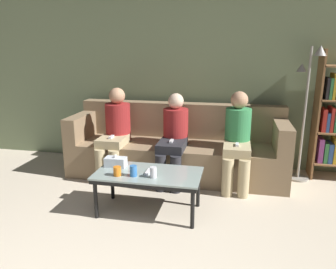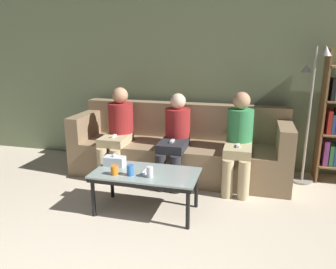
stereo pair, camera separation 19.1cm
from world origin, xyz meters
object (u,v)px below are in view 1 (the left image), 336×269
object	(u,v)px
cup_near_left	(133,171)
standing_lamp	(307,100)
cup_far_center	(153,172)
seated_person_mid_left	(174,136)
seated_person_left_end	(115,130)
seated_person_mid_right	(237,137)
coffee_table	(148,177)
game_remote	(148,172)
tissue_box	(116,162)
couch	(177,149)
cup_near_right	(117,171)

from	to	relation	value
cup_near_left	standing_lamp	distance (m)	2.33
cup_far_center	seated_person_mid_left	xyz separation A→B (m)	(0.01, 1.01, 0.10)
seated_person_left_end	seated_person_mid_right	world-z (taller)	seated_person_left_end
seated_person_mid_right	coffee_table	bearing A→B (deg)	-133.87
cup_far_center	game_remote	size ratio (longest dim) A/B	0.71
tissue_box	cup_far_center	bearing A→B (deg)	-24.62
coffee_table	cup_far_center	size ratio (longest dim) A/B	10.01
tissue_box	standing_lamp	distance (m)	2.43
standing_lamp	seated_person_mid_left	distance (m)	1.69
cup_near_left	seated_person_mid_left	xyz separation A→B (m)	(0.21, 1.01, 0.10)
game_remote	seated_person_mid_left	size ratio (longest dim) A/B	0.14
game_remote	seated_person_mid_right	size ratio (longest dim) A/B	0.13
tissue_box	standing_lamp	bearing A→B (deg)	29.37
coffee_table	tissue_box	distance (m)	0.40
standing_lamp	seated_person_left_end	xyz separation A→B (m)	(-2.37, -0.34, -0.41)
cup_near_left	couch	bearing A→B (deg)	80.54
cup_near_right	seated_person_left_end	bearing A→B (deg)	111.14
cup_far_center	seated_person_mid_left	bearing A→B (deg)	89.46
coffee_table	tissue_box	size ratio (longest dim) A/B	4.83
seated_person_mid_left	seated_person_mid_right	size ratio (longest dim) A/B	0.96
cup_near_left	game_remote	xyz separation A→B (m)	(0.12, 0.12, -0.04)
standing_lamp	seated_person_left_end	distance (m)	2.43
coffee_table	cup_near_right	distance (m)	0.32
couch	cup_near_right	size ratio (longest dim) A/B	30.07
coffee_table	seated_person_mid_right	bearing A→B (deg)	46.13
cup_far_center	tissue_box	size ratio (longest dim) A/B	0.48
coffee_table	standing_lamp	bearing A→B (deg)	36.77
coffee_table	seated_person_mid_left	size ratio (longest dim) A/B	0.97
standing_lamp	seated_person_left_end	world-z (taller)	standing_lamp
couch	cup_near_right	distance (m)	1.33
coffee_table	seated_person_mid_left	distance (m)	0.92
game_remote	coffee_table	bearing A→B (deg)	180.00
couch	standing_lamp	xyz separation A→B (m)	(1.59, 0.12, 0.69)
coffee_table	tissue_box	xyz separation A→B (m)	(-0.38, 0.10, 0.10)
cup_far_center	tissue_box	bearing A→B (deg)	155.38
game_remote	standing_lamp	bearing A→B (deg)	36.77
seated_person_mid_right	couch	bearing A→B (deg)	163.39
cup_near_left	seated_person_left_end	bearing A→B (deg)	118.69
couch	seated_person_left_end	distance (m)	0.85
seated_person_left_end	seated_person_mid_right	distance (m)	1.55
coffee_table	game_remote	xyz separation A→B (m)	(0.00, 0.00, 0.05)
tissue_box	seated_person_left_end	bearing A→B (deg)	110.32
seated_person_mid_left	game_remote	bearing A→B (deg)	-95.80
standing_lamp	seated_person_mid_left	world-z (taller)	standing_lamp
cup_near_left	seated_person_mid_left	size ratio (longest dim) A/B	0.10
couch	seated_person_mid_right	bearing A→B (deg)	-16.61
cup_near_left	seated_person_mid_right	bearing A→B (deg)	46.03
tissue_box	seated_person_mid_right	size ratio (longest dim) A/B	0.19
coffee_table	seated_person_left_end	bearing A→B (deg)	126.77
game_remote	cup_near_right	bearing A→B (deg)	-152.91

